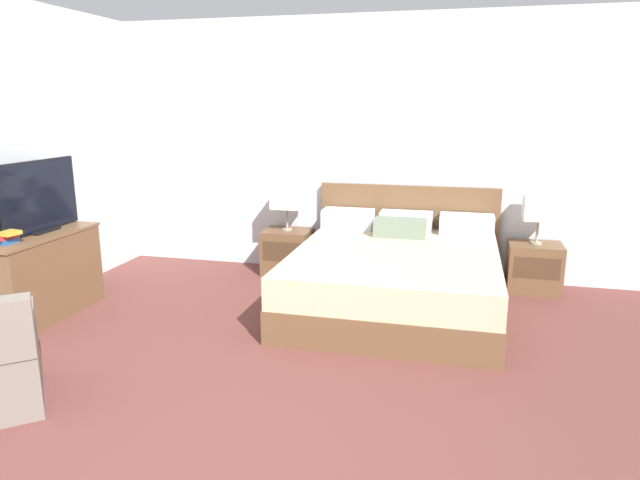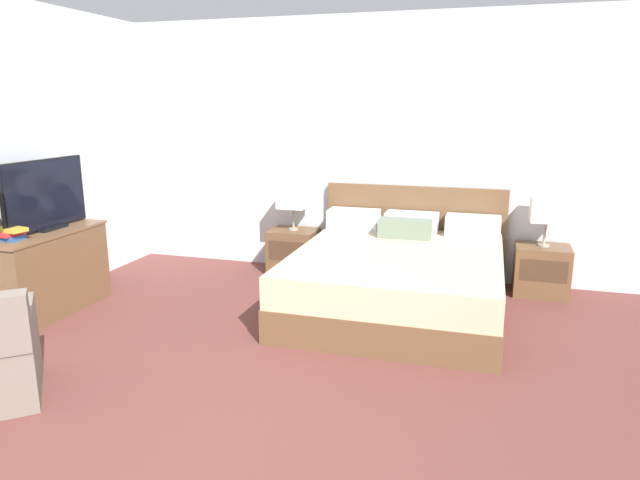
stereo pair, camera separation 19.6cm
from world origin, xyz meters
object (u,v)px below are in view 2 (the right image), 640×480
table_lamp_left (293,197)px  table_lamp_right (547,210)px  tv (45,196)px  book_red_cover (10,238)px  bed (398,277)px  book_blue_cover (9,233)px  nightstand_left (294,251)px  dresser (45,271)px  book_small_top (11,229)px  nightstand_right (541,270)px

table_lamp_left → table_lamp_right: same height
tv → book_red_cover: 0.52m
bed → book_blue_cover: bearing=-156.2°
bed → nightstand_left: size_ratio=4.21×
dresser → table_lamp_right: bearing=22.5°
tv → book_red_cover: bearing=-90.8°
dresser → tv: (0.00, 0.10, 0.66)m
tv → book_small_top: tv is taller
bed → book_red_cover: bed is taller
book_blue_cover → book_red_cover: bearing=0.0°
nightstand_left → table_lamp_right: bearing=0.0°
nightstand_left → tv: bearing=-135.6°
bed → table_lamp_left: 1.60m
book_small_top → table_lamp_right: bearing=26.3°
table_lamp_right → book_blue_cover: table_lamp_right is taller
nightstand_left → table_lamp_left: (-0.00, 0.00, 0.60)m
nightstand_left → bed: bearing=-31.5°
nightstand_right → table_lamp_left: table_lamp_left is taller
table_lamp_right → dresser: (-4.30, -1.78, -0.46)m
bed → book_blue_cover: bed is taller
book_red_cover → book_small_top: (0.02, 0.00, 0.07)m
dresser → book_small_top: bearing=-87.2°
nightstand_left → table_lamp_right: 2.64m
bed → dresser: bed is taller
nightstand_left → book_red_cover: bearing=-129.2°
bed → book_blue_cover: (-3.02, -1.33, 0.50)m
nightstand_right → book_small_top: 4.81m
table_lamp_left → dresser: 2.53m
nightstand_left → book_blue_cover: 2.80m
bed → table_lamp_right: (1.29, 0.79, 0.55)m
table_lamp_right → book_red_cover: bearing=-153.8°
bed → book_red_cover: 3.33m
tv → book_small_top: size_ratio=3.75×
bed → book_red_cover: (-3.01, -1.33, 0.47)m
table_lamp_left → dresser: table_lamp_left is taller
table_lamp_right → book_blue_cover: size_ratio=2.56×
book_small_top → book_red_cover: bearing=180.0°
tv → book_red_cover: tv is taller
tv → nightstand_right: bearing=21.4°
table_lamp_right → tv: 4.62m
book_blue_cover → table_lamp_left: bearing=50.6°
bed → book_blue_cover: size_ratio=11.43×
dresser → book_small_top: 0.56m
nightstand_left → nightstand_right: (2.57, 0.00, 0.00)m
dresser → nightstand_right: bearing=22.5°
table_lamp_left → book_blue_cover: size_ratio=2.56×
nightstand_right → book_small_top: book_small_top is taller
nightstand_left → table_lamp_right: table_lamp_right is taller
dresser → book_red_cover: (-0.00, -0.34, 0.38)m
bed → book_small_top: bed is taller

